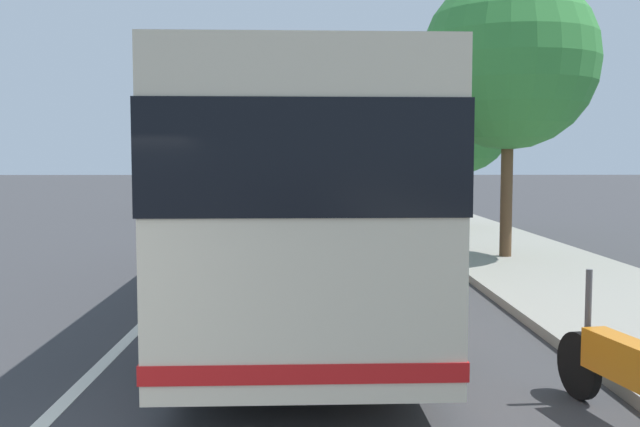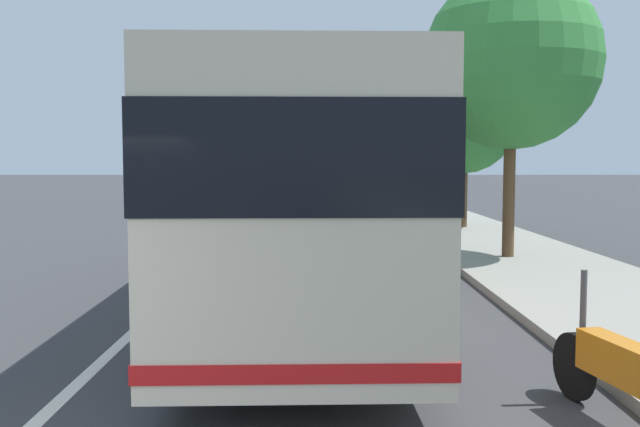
# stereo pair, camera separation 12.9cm
# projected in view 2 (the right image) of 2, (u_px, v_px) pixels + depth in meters

# --- Properties ---
(sidewalk_curb) EXTENTS (110.00, 3.60, 0.14)m
(sidewalk_curb) POSITION_uv_depth(u_px,v_px,m) (561.00, 277.00, 13.53)
(sidewalk_curb) COLOR gray
(sidewalk_curb) RESTS_ON ground
(lane_divider_line) EXTENTS (110.00, 0.16, 0.01)m
(lane_divider_line) POSITION_uv_depth(u_px,v_px,m) (188.00, 280.00, 13.50)
(lane_divider_line) COLOR silver
(lane_divider_line) RESTS_ON ground
(coach_bus) EXTENTS (12.44, 2.95, 3.28)m
(coach_bus) POSITION_uv_depth(u_px,v_px,m) (297.00, 186.00, 11.64)
(coach_bus) COLOR beige
(coach_bus) RESTS_ON ground
(motorcycle_by_tree) EXTENTS (2.35, 0.53, 1.27)m
(motorcycle_by_tree) POSITION_uv_depth(u_px,v_px,m) (630.00, 376.00, 5.91)
(motorcycle_by_tree) COLOR black
(motorcycle_by_tree) RESTS_ON ground
(car_side_street) EXTENTS (4.78, 2.20, 1.47)m
(car_side_street) POSITION_uv_depth(u_px,v_px,m) (323.00, 184.00, 47.36)
(car_side_street) COLOR black
(car_side_street) RESTS_ON ground
(car_far_distant) EXTENTS (3.99, 1.95, 1.52)m
(car_far_distant) POSITION_uv_depth(u_px,v_px,m) (309.00, 191.00, 36.31)
(car_far_distant) COLOR gold
(car_far_distant) RESTS_ON ground
(car_ahead_same_lane) EXTENTS (4.46, 1.97, 1.38)m
(car_ahead_same_lane) POSITION_uv_depth(u_px,v_px,m) (204.00, 198.00, 30.43)
(car_ahead_same_lane) COLOR black
(car_ahead_same_lane) RESTS_ON ground
(roadside_tree_mid_block) EXTENTS (3.91, 3.91, 6.43)m
(roadside_tree_mid_block) POSITION_uv_depth(u_px,v_px,m) (512.00, 61.00, 15.55)
(roadside_tree_mid_block) COLOR brown
(roadside_tree_mid_block) RESTS_ON ground
(roadside_tree_far_block) EXTENTS (3.38, 3.38, 5.25)m
(roadside_tree_far_block) POSITION_uv_depth(u_px,v_px,m) (464.00, 121.00, 22.71)
(roadside_tree_far_block) COLOR brown
(roadside_tree_far_block) RESTS_ON ground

